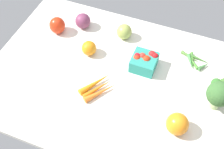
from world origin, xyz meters
The scene contains 10 objects.
tablecloth centered at (0.00, 0.00, 1.00)cm, with size 104.00×76.00×2.00cm, color silver.
red_onion_center centered at (24.05, -23.44, 5.61)cm, with size 7.22×7.22×7.22cm, color #743454.
bell_pepper_red centered at (33.56, -15.97, 6.01)cm, with size 7.28×7.28×8.02cm, color red.
bell_pepper_orange centered at (-30.51, 13.66, 6.12)cm, with size 8.21×8.21×8.23cm, color orange.
broccoli_head centered at (-41.83, -1.97, 10.20)cm, with size 10.27×10.40×13.11cm.
heirloom_tomato_orange centered at (14.33, -8.89, 5.26)cm, with size 6.51×6.51×6.51cm, color orange.
carrot_bunch centered at (3.23, 7.69, 3.23)cm, with size 13.91×16.78×2.69cm.
okra_pile centered at (-30.21, -21.02, 2.79)cm, with size 13.55×9.97×1.89cm.
berry_basket centered at (-10.42, -10.46, 5.49)cm, with size 10.25×10.25×7.07cm.
heirloom_tomato_green centered at (3.49, -23.98, 5.49)cm, with size 6.98×6.98×6.98cm, color #98A54C.
Camera 1 is at (-27.60, 69.56, 100.65)cm, focal length 47.68 mm.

